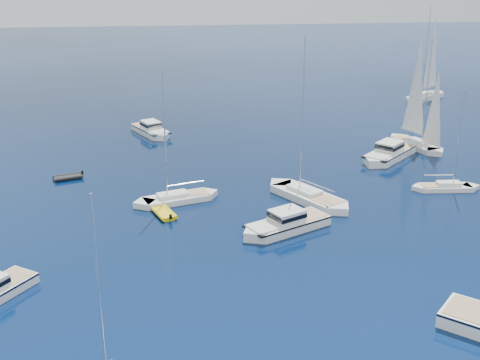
% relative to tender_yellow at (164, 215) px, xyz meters
% --- Properties ---
extents(ground, '(400.00, 400.00, 0.00)m').
position_rel_tender_yellow_xyz_m(ground, '(12.46, -20.83, 0.00)').
color(ground, navy).
rests_on(ground, ground).
extents(motor_cruiser_centre, '(9.99, 7.09, 2.55)m').
position_rel_tender_yellow_xyz_m(motor_cruiser_centre, '(11.06, -4.90, 0.00)').
color(motor_cruiser_centre, silver).
rests_on(motor_cruiser_centre, ground).
extents(motor_cruiser_distant, '(9.89, 9.78, 2.80)m').
position_rel_tender_yellow_xyz_m(motor_cruiser_distant, '(27.97, 14.71, 0.00)').
color(motor_cruiser_distant, silver).
rests_on(motor_cruiser_distant, ground).
extents(motor_cruiser_horizon, '(6.58, 9.53, 2.42)m').
position_rel_tender_yellow_xyz_m(motor_cruiser_horizon, '(-1.60, 29.74, 0.00)').
color(motor_cruiser_horizon, white).
rests_on(motor_cruiser_horizon, ground).
extents(sailboat_mid_r, '(8.80, 11.68, 17.38)m').
position_rel_tender_yellow_xyz_m(sailboat_mid_r, '(14.85, 2.36, 0.00)').
color(sailboat_mid_r, silver).
rests_on(sailboat_mid_r, ground).
extents(sailboat_mid_l, '(9.87, 5.23, 14.06)m').
position_rel_tender_yellow_xyz_m(sailboat_mid_l, '(1.29, 3.45, 0.00)').
color(sailboat_mid_l, silver).
rests_on(sailboat_mid_l, ground).
extents(sailboat_centre, '(7.95, 2.62, 11.49)m').
position_rel_tender_yellow_xyz_m(sailboat_centre, '(30.36, 3.38, 0.00)').
color(sailboat_centre, silver).
rests_on(sailboat_centre, ground).
extents(sailboat_sails_r, '(5.90, 10.55, 15.07)m').
position_rel_tender_yellow_xyz_m(sailboat_sails_r, '(33.35, 19.09, 0.00)').
color(sailboat_sails_r, silver).
rests_on(sailboat_sails_r, ground).
extents(sailboat_sails_far, '(10.80, 9.02, 16.54)m').
position_rel_tender_yellow_xyz_m(sailboat_sails_far, '(46.50, 47.44, 0.00)').
color(sailboat_sails_far, silver).
rests_on(sailboat_sails_far, ground).
extents(tender_yellow, '(3.07, 4.01, 0.95)m').
position_rel_tender_yellow_xyz_m(tender_yellow, '(0.00, 0.00, 0.00)').
color(tender_yellow, yellow).
rests_on(tender_yellow, ground).
extents(tender_grey_far, '(3.76, 2.84, 0.95)m').
position_rel_tender_yellow_xyz_m(tender_grey_far, '(-10.82, 11.89, 0.00)').
color(tender_grey_far, black).
rests_on(tender_grey_far, ground).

